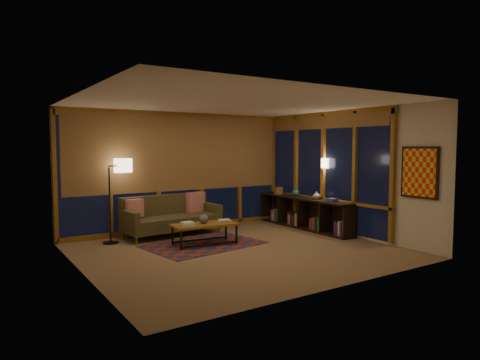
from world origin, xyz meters
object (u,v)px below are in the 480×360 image
sofa (172,216)px  coffee_table (205,234)px  floor_lamp (110,201)px  bookshelf (304,213)px

sofa → coffee_table: 1.21m
coffee_table → floor_lamp: bearing=148.8°
floor_lamp → sofa: bearing=-27.2°
floor_lamp → bookshelf: bearing=-40.7°
coffee_table → floor_lamp: floor_lamp is taller
coffee_table → bookshelf: 2.79m
bookshelf → sofa: bearing=162.4°
sofa → floor_lamp: (-1.35, -0.04, 0.42)m
sofa → bookshelf: size_ratio=0.71×
sofa → floor_lamp: size_ratio=1.23×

